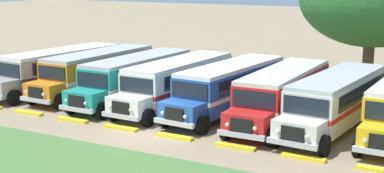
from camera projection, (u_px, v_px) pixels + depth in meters
name	position (u px, v px, depth m)	size (l,w,h in m)	color
ground_plane	(146.00, 134.00, 28.04)	(220.00, 220.00, 0.00)	#937F60
parked_bus_slot_0	(59.00, 68.00, 38.39)	(3.54, 10.97, 2.82)	#9E9993
parked_bus_slot_1	(97.00, 70.00, 37.45)	(2.92, 10.87, 2.82)	orange
parked_bus_slot_2	(136.00, 76.00, 35.26)	(2.87, 10.86, 2.82)	teal
parked_bus_slot_3	(178.00, 81.00, 33.75)	(3.00, 10.88, 2.82)	silver
parked_bus_slot_4	(230.00, 85.00, 32.30)	(3.40, 10.95, 2.82)	#23519E
parked_bus_slot_5	(283.00, 92.00, 30.44)	(2.71, 10.84, 2.82)	red
parked_bus_slot_6	(337.00, 99.00, 28.89)	(3.48, 10.96, 2.82)	silver
curb_wheelstop_1	(29.00, 113.00, 31.98)	(2.00, 0.36, 0.15)	yellow
curb_wheelstop_2	(73.00, 120.00, 30.43)	(2.00, 0.36, 0.15)	yellow
curb_wheelstop_3	(121.00, 128.00, 28.87)	(2.00, 0.36, 0.15)	yellow
curb_wheelstop_4	(175.00, 137.00, 27.31)	(2.00, 0.36, 0.15)	yellow
curb_wheelstop_5	(235.00, 147.00, 25.76)	(2.00, 0.36, 0.15)	yellow
curb_wheelstop_6	(303.00, 158.00, 24.20)	(2.00, 0.36, 0.15)	yellow
curb_wheelstop_7	(381.00, 170.00, 22.64)	(2.00, 0.36, 0.15)	yellow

